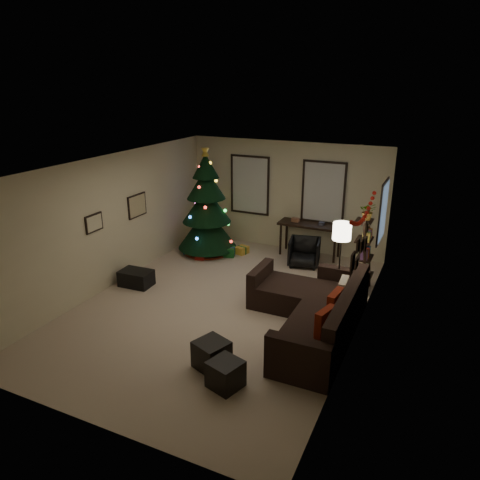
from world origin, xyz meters
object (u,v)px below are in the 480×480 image
at_px(sofa, 314,313).
at_px(desk_chair, 304,252).
at_px(bookshelf, 366,252).
at_px(desk, 310,227).
at_px(christmas_tree, 207,209).

relative_size(sofa, desk_chair, 4.55).
bearing_deg(bookshelf, desk, 138.07).
xyz_separation_m(sofa, desk_chair, (-1.00, 2.64, 0.03)).
relative_size(sofa, desk, 1.94).
relative_size(christmas_tree, bookshelf, 1.58).
bearing_deg(sofa, christmas_tree, 144.43).
distance_m(sofa, desk_chair, 2.82).
height_order(sofa, bookshelf, bookshelf).
distance_m(desk, desk_chair, 0.77).
height_order(christmas_tree, desk, christmas_tree).
height_order(desk, bookshelf, bookshelf).
bearing_deg(desk, bookshelf, -41.93).
bearing_deg(sofa, desk, 108.07).
relative_size(desk_chair, bookshelf, 0.38).
height_order(christmas_tree, bookshelf, christmas_tree).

